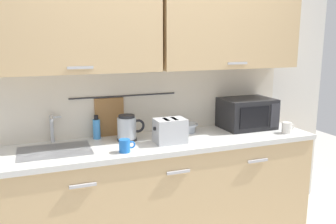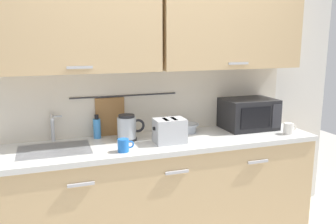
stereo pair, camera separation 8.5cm
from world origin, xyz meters
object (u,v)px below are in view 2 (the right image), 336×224
mug_by_kettle (289,129)px  dish_soap_bottle (97,128)px  mug_near_sink (124,145)px  toaster (170,131)px  microwave (249,114)px  electric_kettle (127,128)px  mixing_bowl (186,127)px

mug_by_kettle → dish_soap_bottle: bearing=165.5°
mug_near_sink → toaster: size_ratio=0.47×
dish_soap_bottle → mug_near_sink: (0.13, -0.42, -0.04)m
dish_soap_bottle → mug_near_sink: bearing=-72.9°
toaster → mug_by_kettle: 1.05m
microwave → electric_kettle: 1.12m
dish_soap_bottle → microwave: bearing=-5.1°
mixing_bowl → toaster: bearing=-134.1°
electric_kettle → toaster: bearing=-30.9°
mixing_bowl → mug_by_kettle: (0.80, -0.34, 0.00)m
mixing_bowl → toaster: 0.35m
mixing_bowl → toaster: toaster is taller
electric_kettle → mixing_bowl: (0.54, 0.07, -0.06)m
mug_near_sink → mug_by_kettle: size_ratio=1.00×
microwave → mug_by_kettle: 0.37m
electric_kettle → mug_near_sink: electric_kettle is taller
electric_kettle → toaster: 0.35m
toaster → mug_near_sink: bearing=-164.6°
dish_soap_bottle → mug_near_sink: dish_soap_bottle is taller
dish_soap_bottle → mixing_bowl: bearing=-4.7°
mug_near_sink → mug_by_kettle: same height
electric_kettle → toaster: (0.30, -0.18, -0.01)m
dish_soap_bottle → mug_by_kettle: size_ratio=1.63×
electric_kettle → dish_soap_bottle: (-0.22, 0.14, -0.01)m
microwave → mug_near_sink: size_ratio=3.83×
microwave → mixing_bowl: 0.59m
mug_near_sink → mixing_bowl: size_ratio=0.56×
mixing_bowl → toaster: size_ratio=0.84×
mug_near_sink → toaster: 0.41m
microwave → mug_near_sink: microwave is taller
dish_soap_bottle → electric_kettle: bearing=-31.5°
mug_near_sink → electric_kettle: bearing=72.0°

